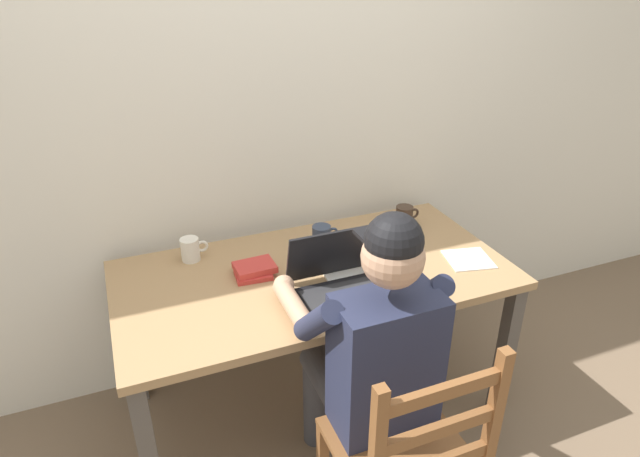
{
  "coord_description": "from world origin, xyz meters",
  "views": [
    {
      "loc": [
        -0.7,
        -1.79,
        1.91
      ],
      "look_at": [
        0.01,
        -0.05,
        0.95
      ],
      "focal_mm": 30.9,
      "sensor_mm": 36.0,
      "label": 1
    }
  ],
  "objects_px": {
    "book_stack_main": "(254,270)",
    "coffee_mug_dark": "(405,216)",
    "computer_mouse": "(399,277)",
    "coffee_mug_white": "(191,249)",
    "laptop": "(336,280)",
    "desk": "(314,289)",
    "seated_person": "(370,349)",
    "coffee_mug_spare": "(322,236)"
  },
  "relations": [
    {
      "from": "laptop",
      "to": "coffee_mug_dark",
      "type": "xyz_separation_m",
      "value": [
        0.53,
        0.4,
        -0.0
      ]
    },
    {
      "from": "coffee_mug_white",
      "to": "book_stack_main",
      "type": "relative_size",
      "value": 0.68
    },
    {
      "from": "coffee_mug_dark",
      "to": "desk",
      "type": "bearing_deg",
      "value": -157.2
    },
    {
      "from": "seated_person",
      "to": "coffee_mug_dark",
      "type": "bearing_deg",
      "value": 53.2
    },
    {
      "from": "seated_person",
      "to": "coffee_mug_spare",
      "type": "relative_size",
      "value": 10.35
    },
    {
      "from": "desk",
      "to": "laptop",
      "type": "height_order",
      "value": "laptop"
    },
    {
      "from": "seated_person",
      "to": "coffee_mug_spare",
      "type": "distance_m",
      "value": 0.69
    },
    {
      "from": "computer_mouse",
      "to": "coffee_mug_spare",
      "type": "relative_size",
      "value": 0.83
    },
    {
      "from": "book_stack_main",
      "to": "coffee_mug_dark",
      "type": "bearing_deg",
      "value": 12.04
    },
    {
      "from": "book_stack_main",
      "to": "seated_person",
      "type": "bearing_deg",
      "value": -65.13
    },
    {
      "from": "coffee_mug_spare",
      "to": "computer_mouse",
      "type": "bearing_deg",
      "value": -65.87
    },
    {
      "from": "desk",
      "to": "computer_mouse",
      "type": "xyz_separation_m",
      "value": [
        0.29,
        -0.19,
        0.1
      ]
    },
    {
      "from": "desk",
      "to": "coffee_mug_dark",
      "type": "distance_m",
      "value": 0.61
    },
    {
      "from": "desk",
      "to": "coffee_mug_dark",
      "type": "relative_size",
      "value": 13.34
    },
    {
      "from": "coffee_mug_dark",
      "to": "coffee_mug_spare",
      "type": "relative_size",
      "value": 0.99
    },
    {
      "from": "laptop",
      "to": "desk",
      "type": "bearing_deg",
      "value": 98.12
    },
    {
      "from": "computer_mouse",
      "to": "book_stack_main",
      "type": "height_order",
      "value": "book_stack_main"
    },
    {
      "from": "computer_mouse",
      "to": "coffee_mug_dark",
      "type": "xyz_separation_m",
      "value": [
        0.26,
        0.42,
        0.03
      ]
    },
    {
      "from": "seated_person",
      "to": "desk",
      "type": "bearing_deg",
      "value": 92.15
    },
    {
      "from": "desk",
      "to": "coffee_mug_dark",
      "type": "xyz_separation_m",
      "value": [
        0.55,
        0.23,
        0.13
      ]
    },
    {
      "from": "computer_mouse",
      "to": "book_stack_main",
      "type": "distance_m",
      "value": 0.58
    },
    {
      "from": "coffee_mug_white",
      "to": "computer_mouse",
      "type": "bearing_deg",
      "value": -32.88
    },
    {
      "from": "book_stack_main",
      "to": "desk",
      "type": "bearing_deg",
      "value": -15.27
    },
    {
      "from": "book_stack_main",
      "to": "laptop",
      "type": "bearing_deg",
      "value": -42.17
    },
    {
      "from": "computer_mouse",
      "to": "coffee_mug_white",
      "type": "relative_size",
      "value": 0.86
    },
    {
      "from": "coffee_mug_spare",
      "to": "book_stack_main",
      "type": "relative_size",
      "value": 0.71
    },
    {
      "from": "seated_person",
      "to": "laptop",
      "type": "distance_m",
      "value": 0.32
    },
    {
      "from": "coffee_mug_dark",
      "to": "book_stack_main",
      "type": "distance_m",
      "value": 0.8
    },
    {
      "from": "computer_mouse",
      "to": "seated_person",
      "type": "bearing_deg",
      "value": -133.0
    },
    {
      "from": "desk",
      "to": "book_stack_main",
      "type": "distance_m",
      "value": 0.27
    },
    {
      "from": "laptop",
      "to": "coffee_mug_white",
      "type": "xyz_separation_m",
      "value": [
        -0.47,
        0.45,
        -0.0
      ]
    },
    {
      "from": "seated_person",
      "to": "laptop",
      "type": "bearing_deg",
      "value": 88.85
    },
    {
      "from": "desk",
      "to": "coffee_mug_white",
      "type": "relative_size",
      "value": 13.75
    },
    {
      "from": "desk",
      "to": "coffee_mug_spare",
      "type": "bearing_deg",
      "value": 59.7
    },
    {
      "from": "seated_person",
      "to": "coffee_mug_white",
      "type": "xyz_separation_m",
      "value": [
        -0.46,
        0.76,
        0.09
      ]
    },
    {
      "from": "coffee_mug_white",
      "to": "book_stack_main",
      "type": "height_order",
      "value": "coffee_mug_white"
    },
    {
      "from": "coffee_mug_spare",
      "to": "laptop",
      "type": "bearing_deg",
      "value": -103.8
    },
    {
      "from": "coffee_mug_dark",
      "to": "laptop",
      "type": "bearing_deg",
      "value": -142.64
    },
    {
      "from": "laptop",
      "to": "coffee_mug_dark",
      "type": "height_order",
      "value": "laptop"
    },
    {
      "from": "desk",
      "to": "laptop",
      "type": "bearing_deg",
      "value": -81.88
    },
    {
      "from": "coffee_mug_dark",
      "to": "book_stack_main",
      "type": "bearing_deg",
      "value": -167.96
    },
    {
      "from": "coffee_mug_dark",
      "to": "coffee_mug_spare",
      "type": "distance_m",
      "value": 0.44
    }
  ]
}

